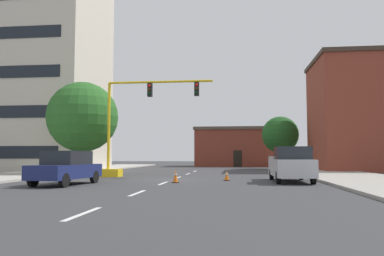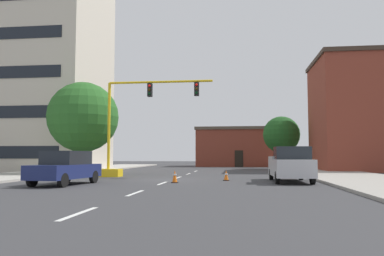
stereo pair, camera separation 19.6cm
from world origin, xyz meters
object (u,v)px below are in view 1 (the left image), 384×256
at_px(tree_right_far, 280,135).
at_px(traffic_cone_roadside_a, 227,176).
at_px(pickup_truck_silver, 290,165).
at_px(sedan_navy_near_left, 66,167).
at_px(traffic_cone_roadside_b, 176,176).
at_px(traffic_signal_gantry, 123,146).
at_px(tree_left_near, 83,117).

bearing_deg(tree_right_far, traffic_cone_roadside_a, -104.83).
distance_m(tree_right_far, pickup_truck_silver, 22.14).
height_order(pickup_truck_silver, traffic_cone_roadside_a, pickup_truck_silver).
bearing_deg(tree_right_far, pickup_truck_silver, -95.06).
xyz_separation_m(sedan_navy_near_left, traffic_cone_roadside_b, (5.36, 2.10, -0.54)).
distance_m(sedan_navy_near_left, traffic_cone_roadside_a, 9.20).
relative_size(traffic_signal_gantry, traffic_cone_roadside_a, 13.58).
height_order(tree_right_far, pickup_truck_silver, tree_right_far).
distance_m(tree_right_far, sedan_navy_near_left, 29.06).
height_order(traffic_signal_gantry, sedan_navy_near_left, traffic_signal_gantry).
relative_size(tree_right_far, sedan_navy_near_left, 1.27).
distance_m(pickup_truck_silver, traffic_cone_roadside_b, 6.62).
bearing_deg(sedan_navy_near_left, tree_left_near, 108.37).
xyz_separation_m(sedan_navy_near_left, traffic_cone_roadside_a, (8.12, 4.28, -0.59)).
distance_m(traffic_cone_roadside_a, traffic_cone_roadside_b, 3.52).
relative_size(tree_left_near, traffic_cone_roadside_b, 10.33).
height_order(tree_left_near, traffic_cone_roadside_b, tree_left_near).
bearing_deg(sedan_navy_near_left, traffic_cone_roadside_a, 27.82).
height_order(tree_left_near, sedan_navy_near_left, tree_left_near).
bearing_deg(pickup_truck_silver, traffic_cone_roadside_a, 169.05).
bearing_deg(traffic_cone_roadside_b, tree_left_near, 137.33).
bearing_deg(pickup_truck_silver, tree_right_far, 84.94).
height_order(pickup_truck_silver, traffic_cone_roadside_b, pickup_truck_silver).
xyz_separation_m(traffic_signal_gantry, sedan_navy_near_left, (-0.66, -7.66, -1.31)).
bearing_deg(sedan_navy_near_left, traffic_signal_gantry, 85.09).
bearing_deg(tree_right_far, tree_left_near, -138.18).
height_order(pickup_truck_silver, sedan_navy_near_left, pickup_truck_silver).
distance_m(traffic_signal_gantry, traffic_cone_roadside_a, 8.41).
bearing_deg(traffic_signal_gantry, tree_left_near, 148.34).
height_order(sedan_navy_near_left, traffic_cone_roadside_a, sedan_navy_near_left).
xyz_separation_m(pickup_truck_silver, traffic_cone_roadside_b, (-6.43, -1.47, -0.63)).
distance_m(pickup_truck_silver, traffic_cone_roadside_a, 3.79).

